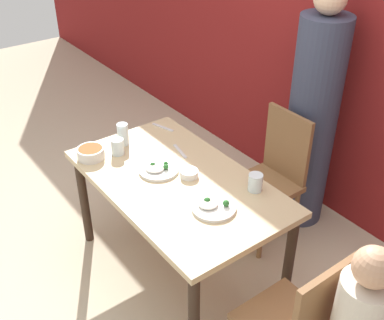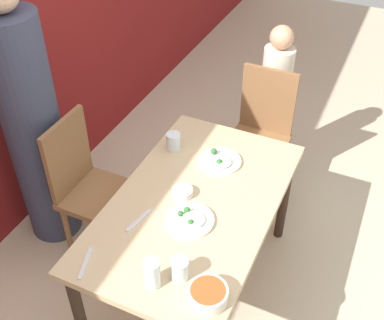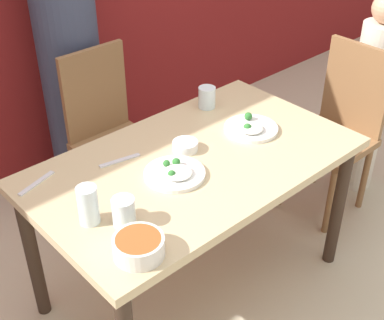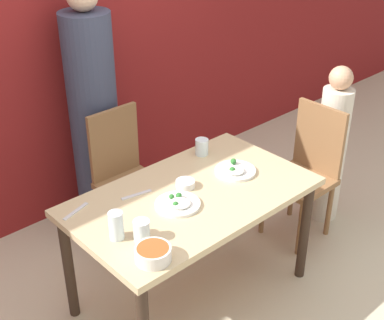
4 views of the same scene
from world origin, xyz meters
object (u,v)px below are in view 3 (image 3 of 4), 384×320
object	(u,v)px
bowl_curry	(139,246)
chair_child_spot	(339,126)
person_adult	(70,61)
person_child	(368,102)
glass_water_tall	(207,97)
plate_rice_adult	(175,173)
chair_adult_spot	(110,132)

from	to	relation	value
bowl_curry	chair_child_spot	bearing A→B (deg)	9.56
person_adult	person_child	distance (m)	1.68
person_child	bowl_curry	xyz separation A→B (m)	(-1.82, -0.26, 0.22)
chair_child_spot	glass_water_tall	distance (m)	0.81
glass_water_tall	plate_rice_adult	bearing A→B (deg)	-145.64
person_adult	plate_rice_adult	size ratio (longest dim) A/B	7.09
chair_adult_spot	glass_water_tall	bearing A→B (deg)	-58.21
chair_child_spot	plate_rice_adult	xyz separation A→B (m)	(-1.17, -0.00, 0.25)
person_child	plate_rice_adult	bearing A→B (deg)	-179.86
chair_adult_spot	chair_child_spot	bearing A→B (deg)	-39.30
chair_child_spot	person_child	size ratio (longest dim) A/B	0.80
chair_adult_spot	person_child	xyz separation A→B (m)	(1.23, -0.78, 0.05)
chair_child_spot	bowl_curry	bearing A→B (deg)	-80.44
plate_rice_adult	glass_water_tall	size ratio (longest dim) A/B	2.36
bowl_curry	plate_rice_adult	world-z (taller)	bowl_curry
glass_water_tall	person_child	bearing A→B (deg)	-19.27
person_child	bowl_curry	bearing A→B (deg)	-171.86
chair_adult_spot	bowl_curry	distance (m)	1.23
person_child	glass_water_tall	world-z (taller)	person_child
glass_water_tall	bowl_curry	bearing A→B (deg)	-145.65
plate_rice_adult	glass_water_tall	bearing A→B (deg)	34.36
chair_adult_spot	chair_child_spot	world-z (taller)	same
person_child	plate_rice_adult	distance (m)	1.46
chair_child_spot	person_adult	distance (m)	1.50
bowl_curry	glass_water_tall	xyz separation A→B (m)	(0.87, 0.59, 0.02)
person_child	chair_child_spot	bearing A→B (deg)	180.00
person_child	bowl_curry	world-z (taller)	person_child
person_adult	plate_rice_adult	distance (m)	1.14
chair_adult_spot	plate_rice_adult	bearing A→B (deg)	-105.15
glass_water_tall	person_adult	bearing A→B (deg)	109.58
person_adult	person_child	xyz separation A→B (m)	(1.23, -1.12, -0.25)
chair_adult_spot	plate_rice_adult	size ratio (longest dim) A/B	3.85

